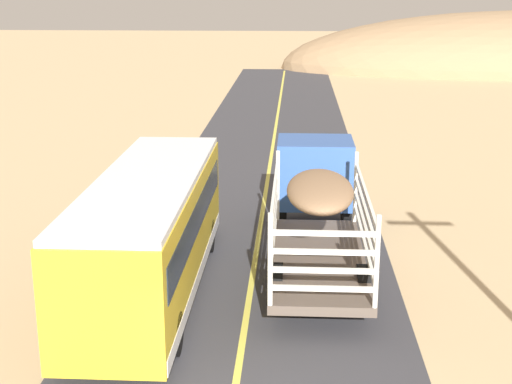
% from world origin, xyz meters
% --- Properties ---
extents(livestock_truck, '(2.53, 9.70, 3.02)m').
position_xyz_m(livestock_truck, '(1.81, 10.83, 1.79)').
color(livestock_truck, '#3359A5').
rests_on(livestock_truck, road_surface).
extents(bus, '(2.54, 10.00, 3.21)m').
position_xyz_m(bus, '(-2.57, 6.78, 1.75)').
color(bus, gold).
rests_on(bus, road_surface).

